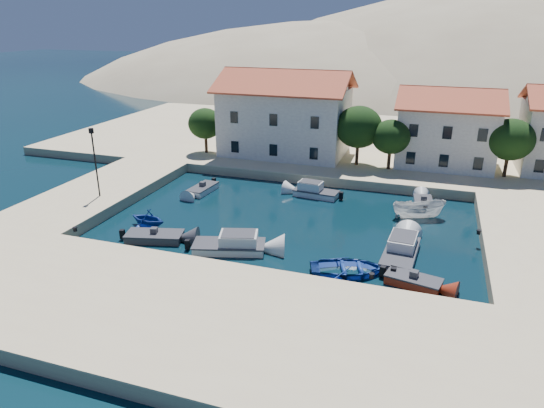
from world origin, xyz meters
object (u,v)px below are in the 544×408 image
at_px(cabin_cruiser_east, 401,252).
at_px(cabin_cruiser_south, 229,245).
at_px(building_left, 286,111).
at_px(building_mid, 447,126).
at_px(lamppost, 94,156).
at_px(rowboat_south, 348,273).
at_px(boat_east, 418,218).

bearing_deg(cabin_cruiser_east, cabin_cruiser_south, 106.97).
bearing_deg(building_left, cabin_cruiser_south, -82.47).
xyz_separation_m(building_mid, lamppost, (-29.50, -21.00, -0.47)).
bearing_deg(lamppost, rowboat_south, -12.47).
relative_size(building_mid, cabin_cruiser_east, 1.89).
bearing_deg(lamppost, building_mid, 35.45).
height_order(building_mid, rowboat_south, building_mid).
bearing_deg(cabin_cruiser_east, building_left, 38.97).
distance_m(lamppost, rowboat_south, 24.78).
bearing_deg(cabin_cruiser_south, lamppost, 146.42).
bearing_deg(rowboat_south, boat_east, -37.44).
xyz_separation_m(lamppost, rowboat_south, (23.75, -5.25, -4.75)).
bearing_deg(boat_east, building_mid, -27.16).
bearing_deg(cabin_cruiser_south, boat_east, 24.25).
bearing_deg(boat_east, cabin_cruiser_east, 153.94).
bearing_deg(cabin_cruiser_east, lamppost, 89.92).
distance_m(lamppost, boat_east, 28.82).
height_order(building_mid, lamppost, building_mid).
xyz_separation_m(lamppost, cabin_cruiser_south, (14.76, -4.66, -4.28)).
distance_m(cabin_cruiser_south, rowboat_south, 9.02).
relative_size(lamppost, boat_east, 1.36).
relative_size(building_mid, lamppost, 1.69).
relative_size(cabin_cruiser_south, cabin_cruiser_east, 1.03).
relative_size(building_left, rowboat_south, 2.87).
height_order(cabin_cruiser_south, boat_east, cabin_cruiser_south).
bearing_deg(cabin_cruiser_south, building_left, 81.47).
height_order(cabin_cruiser_south, rowboat_south, cabin_cruiser_south).
distance_m(building_mid, cabin_cruiser_east, 23.45).
height_order(cabin_cruiser_south, cabin_cruiser_east, same).
height_order(building_left, lamppost, building_left).
bearing_deg(lamppost, cabin_cruiser_south, -17.51).
bearing_deg(lamppost, cabin_cruiser_east, -3.87).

